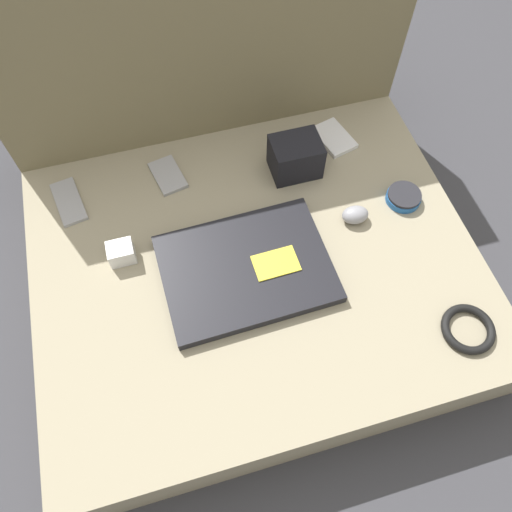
# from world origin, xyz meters

# --- Properties ---
(ground_plane) EXTENTS (8.00, 8.00, 0.00)m
(ground_plane) POSITION_xyz_m (0.00, 0.00, 0.00)
(ground_plane) COLOR #38383D
(couch_seat) EXTENTS (0.92, 0.74, 0.16)m
(couch_seat) POSITION_xyz_m (0.00, 0.00, 0.08)
(couch_seat) COLOR gray
(couch_seat) RESTS_ON ground_plane
(couch_backrest) EXTENTS (0.92, 0.20, 0.57)m
(couch_backrest) POSITION_xyz_m (0.00, 0.47, 0.29)
(couch_backrest) COLOR #756B4C
(couch_backrest) RESTS_ON ground_plane
(laptop) EXTENTS (0.34, 0.26, 0.03)m
(laptop) POSITION_xyz_m (-0.03, -0.02, 0.17)
(laptop) COLOR black
(laptop) RESTS_ON couch_seat
(computer_mouse) EXTENTS (0.06, 0.05, 0.04)m
(computer_mouse) POSITION_xyz_m (0.23, 0.04, 0.17)
(computer_mouse) COLOR gray
(computer_mouse) RESTS_ON couch_seat
(speaker_puck) EXTENTS (0.08, 0.08, 0.02)m
(speaker_puck) POSITION_xyz_m (0.36, 0.06, 0.17)
(speaker_puck) COLOR #1E569E
(speaker_puck) RESTS_ON couch_seat
(phone_silver) EXTENTS (0.08, 0.11, 0.01)m
(phone_silver) POSITION_xyz_m (-0.13, 0.27, 0.16)
(phone_silver) COLOR #99999E
(phone_silver) RESTS_ON couch_seat
(phone_black) EXTENTS (0.07, 0.13, 0.01)m
(phone_black) POSITION_xyz_m (-0.36, 0.26, 0.16)
(phone_black) COLOR #99999E
(phone_black) RESTS_ON couch_seat
(phone_small) EXTENTS (0.09, 0.12, 0.01)m
(phone_small) POSITION_xyz_m (0.27, 0.27, 0.16)
(phone_small) COLOR silver
(phone_small) RESTS_ON couch_seat
(camera_pouch) EXTENTS (0.11, 0.09, 0.09)m
(camera_pouch) POSITION_xyz_m (0.15, 0.21, 0.20)
(camera_pouch) COLOR black
(camera_pouch) RESTS_ON couch_seat
(charger_brick) EXTENTS (0.05, 0.04, 0.04)m
(charger_brick) POSITION_xyz_m (-0.26, 0.08, 0.18)
(charger_brick) COLOR silver
(charger_brick) RESTS_ON couch_seat
(cable_coil) EXTENTS (0.10, 0.10, 0.02)m
(cable_coil) POSITION_xyz_m (0.35, -0.26, 0.17)
(cable_coil) COLOR black
(cable_coil) RESTS_ON couch_seat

